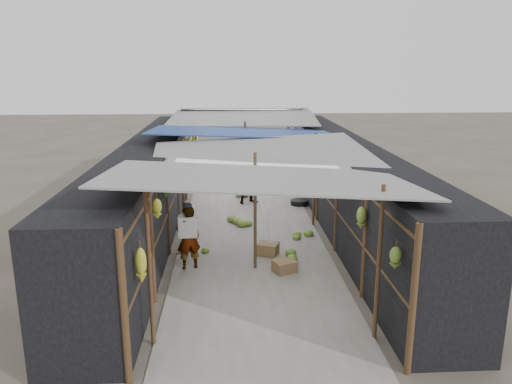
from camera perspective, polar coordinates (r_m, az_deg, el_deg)
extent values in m
plane|color=#6B6356|center=(8.48, 1.06, -16.66)|extent=(80.00, 80.00, 0.00)
cube|color=#9E998E|center=(14.43, -0.86, -3.29)|extent=(3.60, 16.00, 0.02)
cube|color=black|center=(14.28, -11.77, 0.96)|extent=(1.40, 15.00, 2.30)
cube|color=black|center=(14.49, 9.85, 1.25)|extent=(1.40, 15.00, 2.30)
cube|color=#9A7D4E|center=(10.90, 3.29, -8.54)|extent=(0.57, 0.52, 0.27)
cube|color=#9A7D4E|center=(11.87, 1.33, -6.53)|extent=(0.60, 0.54, 0.29)
cube|color=#9A7D4E|center=(17.04, -1.57, -0.12)|extent=(0.43, 0.36, 0.27)
cylinder|color=black|center=(16.08, 4.96, -1.22)|extent=(0.57, 0.57, 0.17)
imported|color=silver|center=(10.98, -7.74, -5.21)|extent=(0.61, 0.50, 1.45)
imported|color=#1E4197|center=(16.07, -0.54, 1.52)|extent=(0.98, 0.89, 1.64)
imported|color=#49443F|center=(18.42, 2.38, 2.09)|extent=(0.46, 0.68, 0.97)
cylinder|color=brown|center=(7.97, -12.07, -8.62)|extent=(0.07, 0.07, 2.60)
cylinder|color=brown|center=(8.22, 13.85, -8.01)|extent=(0.07, 0.07, 2.60)
cylinder|color=brown|center=(10.71, -0.10, -2.32)|extent=(0.07, 0.07, 2.60)
cylinder|color=brown|center=(13.66, -8.36, 1.16)|extent=(0.07, 0.07, 2.60)
cylinder|color=brown|center=(13.80, 6.69, 1.35)|extent=(0.07, 0.07, 2.60)
cylinder|color=brown|center=(16.55, -1.24, 3.59)|extent=(0.07, 0.07, 2.60)
cylinder|color=brown|center=(19.53, -6.86, 5.13)|extent=(0.07, 0.07, 2.60)
cylinder|color=brown|center=(19.64, 3.72, 5.25)|extent=(0.07, 0.07, 2.60)
cube|color=gray|center=(8.48, 0.64, 1.61)|extent=(5.21, 3.19, 0.52)
cube|color=gray|center=(11.65, 0.56, 4.33)|extent=(5.23, 3.73, 0.50)
cube|color=#204995|center=(14.88, -1.45, 6.88)|extent=(5.40, 3.60, 0.41)
cube|color=gray|center=(18.15, -1.47, 8.52)|extent=(5.37, 3.66, 0.27)
cube|color=gray|center=(20.54, -1.40, 9.46)|extent=(5.00, 1.99, 0.24)
cylinder|color=brown|center=(14.02, -9.11, 4.59)|extent=(0.06, 15.00, 0.06)
cylinder|color=brown|center=(14.18, 7.24, 4.77)|extent=(0.06, 15.00, 0.06)
cylinder|color=gray|center=(13.96, -0.89, 4.73)|extent=(0.02, 15.00, 0.02)
cube|color=#191FA5|center=(12.56, -0.47, 2.15)|extent=(0.55, 0.03, 0.65)
cube|color=#1A32AC|center=(14.07, -1.03, 3.56)|extent=(0.70, 0.03, 0.60)
cube|color=silver|center=(15.96, 1.84, 4.92)|extent=(0.60, 0.03, 0.55)
cube|color=#B22C1B|center=(12.52, 3.43, 2.20)|extent=(0.50, 0.03, 0.60)
ellipsoid|color=gold|center=(7.67, -13.02, -8.18)|extent=(0.17, 0.15, 0.56)
ellipsoid|color=gold|center=(9.31, -11.26, -1.90)|extent=(0.18, 0.16, 0.39)
ellipsoid|color=olive|center=(10.61, -10.29, 0.37)|extent=(0.18, 0.15, 0.38)
ellipsoid|color=olive|center=(11.75, -9.59, 0.64)|extent=(0.20, 0.17, 0.37)
ellipsoid|color=olive|center=(13.21, -8.91, 2.52)|extent=(0.16, 0.14, 0.40)
ellipsoid|color=olive|center=(14.64, -8.37, 3.86)|extent=(0.18, 0.15, 0.40)
ellipsoid|color=olive|center=(16.49, -7.81, 4.81)|extent=(0.20, 0.17, 0.54)
ellipsoid|color=olive|center=(17.43, -7.58, 5.54)|extent=(0.17, 0.14, 0.42)
ellipsoid|color=gold|center=(19.69, -7.08, 5.84)|extent=(0.14, 0.12, 0.58)
ellipsoid|color=olive|center=(20.59, -6.92, 6.28)|extent=(0.18, 0.15, 0.55)
ellipsoid|color=olive|center=(7.69, 15.64, -7.26)|extent=(0.18, 0.15, 0.36)
ellipsoid|color=olive|center=(9.41, 11.97, -2.90)|extent=(0.18, 0.16, 0.44)
ellipsoid|color=olive|center=(10.81, 9.91, 0.39)|extent=(0.18, 0.15, 0.38)
ellipsoid|color=olive|center=(11.99, 8.60, 1.01)|extent=(0.19, 0.16, 0.47)
ellipsoid|color=gold|center=(13.50, 7.26, 2.46)|extent=(0.17, 0.14, 0.56)
ellipsoid|color=gold|center=(15.00, 6.20, 3.83)|extent=(0.16, 0.14, 0.36)
ellipsoid|color=olive|center=(16.56, 5.30, 4.85)|extent=(0.15, 0.13, 0.40)
ellipsoid|color=olive|center=(18.18, 4.54, 5.17)|extent=(0.20, 0.17, 0.54)
ellipsoid|color=gold|center=(19.33, 4.07, 6.09)|extent=(0.19, 0.16, 0.54)
ellipsoid|color=gold|center=(20.61, 3.62, 6.66)|extent=(0.15, 0.13, 0.37)
ellipsoid|color=olive|center=(18.39, -5.63, 1.02)|extent=(0.69, 0.59, 0.35)
ellipsoid|color=olive|center=(12.25, -7.35, -5.83)|extent=(0.71, 0.60, 0.35)
ellipsoid|color=olive|center=(11.56, 2.54, -6.97)|extent=(0.71, 0.60, 0.35)
ellipsoid|color=olive|center=(13.11, 5.60, -4.58)|extent=(0.56, 0.48, 0.28)
ellipsoid|color=olive|center=(14.12, -1.72, -3.04)|extent=(0.66, 0.56, 0.33)
ellipsoid|color=olive|center=(18.56, 3.74, 1.11)|extent=(0.61, 0.52, 0.30)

